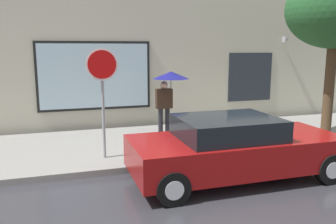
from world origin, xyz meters
The scene contains 7 objects.
ground_plane centered at (0.00, 0.00, 0.00)m, with size 60.00×60.00×0.00m, color #333338.
sidewalk centered at (0.00, 3.00, 0.07)m, with size 20.00×4.00×0.15m, color gray.
building_facade centered at (-0.02, 5.50, 3.48)m, with size 20.00×0.67×7.00m.
parked_car centered at (0.05, 0.03, 0.68)m, with size 4.51×1.95×1.36m.
fire_hydrant centered at (1.40, 2.04, 0.54)m, with size 0.30×0.44×0.79m.
pedestrian_with_umbrella centered at (-0.29, 3.58, 1.72)m, with size 1.09×1.09×1.94m.
stop_sign centered at (-2.47, 1.84, 2.01)m, with size 0.76×0.10×2.63m.
Camera 1 is at (-3.44, -6.38, 2.77)m, focal length 37.36 mm.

